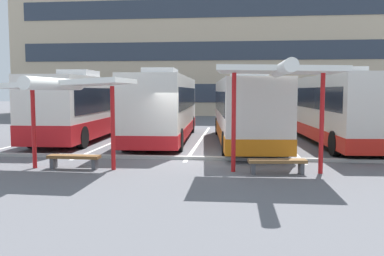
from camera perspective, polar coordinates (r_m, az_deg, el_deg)
name	(u,v)px	position (r m, az deg, el deg)	size (l,w,h in m)	color
ground_plane	(187,159)	(15.56, -0.67, -4.29)	(160.00, 160.00, 0.00)	slate
terminal_building	(220,38)	(47.64, 3.95, 12.37)	(44.11, 11.38, 19.76)	#C6B293
coach_bus_0	(90,107)	(23.39, -14.10, 2.83)	(2.86, 12.33, 3.61)	silver
coach_bus_1	(165,107)	(21.24, -3.84, 2.90)	(2.95, 11.33, 3.63)	silver
coach_bus_2	(245,111)	(19.96, 7.38, 2.40)	(3.38, 11.48, 3.44)	silver
coach_bus_3	(332,108)	(21.63, 18.98, 2.65)	(3.21, 12.48, 3.63)	silver
lane_stripe_0	(47,137)	(23.90, -19.62, -1.25)	(0.16, 14.00, 0.01)	white
lane_stripe_1	(122,138)	(22.39, -9.72, -1.44)	(0.16, 14.00, 0.01)	white
lane_stripe_2	(201,139)	(21.63, 1.23, -1.60)	(0.16, 14.00, 0.01)	white
lane_stripe_3	(283,140)	(21.70, 12.53, -1.70)	(0.16, 14.00, 0.01)	white
lane_stripe_4	(368,141)	(22.58, 23.35, -1.74)	(0.16, 14.00, 0.01)	white
waiting_shelter_1	(68,86)	(13.61, -16.86, 5.64)	(3.69, 4.38, 2.97)	red
bench_1	(74,159)	(14.06, -16.13, -4.12)	(1.74, 0.45, 0.45)	brown
waiting_shelter_2	(279,73)	(12.72, 12.06, 7.54)	(3.71, 4.36, 3.36)	red
bench_2	(277,163)	(12.96, 11.80, -4.80)	(1.83, 0.60, 0.45)	brown
platform_kerb	(187,158)	(15.38, -0.75, -4.18)	(44.00, 0.24, 0.12)	#ADADA8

